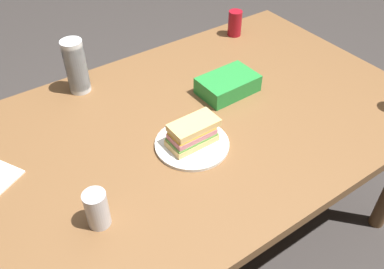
# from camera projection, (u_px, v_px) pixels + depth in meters

# --- Properties ---
(ground_plane) EXTENTS (8.00, 8.00, 0.00)m
(ground_plane) POSITION_uv_depth(u_px,v_px,m) (197.00, 233.00, 2.01)
(ground_plane) COLOR #383330
(dining_table) EXTENTS (1.70, 1.09, 0.72)m
(dining_table) POSITION_uv_depth(u_px,v_px,m) (198.00, 134.00, 1.58)
(dining_table) COLOR brown
(dining_table) RESTS_ON ground_plane
(paper_plate) EXTENTS (0.26, 0.26, 0.01)m
(paper_plate) POSITION_uv_depth(u_px,v_px,m) (192.00, 144.00, 1.42)
(paper_plate) COLOR white
(paper_plate) RESTS_ON dining_table
(sandwich) EXTENTS (0.18, 0.10, 0.08)m
(sandwich) POSITION_uv_depth(u_px,v_px,m) (193.00, 133.00, 1.39)
(sandwich) COLOR #DBB26B
(sandwich) RESTS_ON paper_plate
(soda_can_red) EXTENTS (0.07, 0.07, 0.12)m
(soda_can_red) POSITION_uv_depth(u_px,v_px,m) (235.00, 23.00, 1.98)
(soda_can_red) COLOR maroon
(soda_can_red) RESTS_ON dining_table
(chip_bag) EXTENTS (0.23, 0.15, 0.07)m
(chip_bag) POSITION_uv_depth(u_px,v_px,m) (228.00, 84.00, 1.63)
(chip_bag) COLOR #268C38
(chip_bag) RESTS_ON dining_table
(plastic_cup_stack) EXTENTS (0.08, 0.08, 0.22)m
(plastic_cup_stack) POSITION_uv_depth(u_px,v_px,m) (76.00, 66.00, 1.59)
(plastic_cup_stack) COLOR silver
(plastic_cup_stack) RESTS_ON dining_table
(soda_can_silver) EXTENTS (0.07, 0.07, 0.12)m
(soda_can_silver) POSITION_uv_depth(u_px,v_px,m) (97.00, 209.00, 1.14)
(soda_can_silver) COLOR silver
(soda_can_silver) RESTS_ON dining_table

